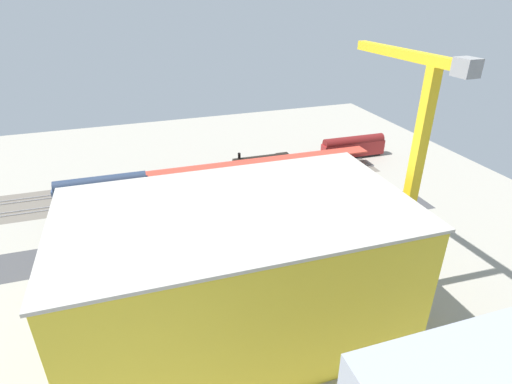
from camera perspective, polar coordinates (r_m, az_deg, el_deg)
ground_plane at (r=81.64m, az=-5.44°, el=-4.35°), size 145.98×145.98×0.00m
rail_bed at (r=98.24m, az=-8.09°, el=1.19°), size 91.49×15.54×0.01m
street_asphalt at (r=78.74m, az=-4.83°, el=-5.61°), size 91.39×10.74×0.01m
track_rails at (r=98.16m, az=-8.10°, el=1.28°), size 91.22×9.10×0.12m
platform_canopy_near at (r=90.37m, az=-6.13°, el=1.53°), size 45.11×6.31×3.90m
platform_canopy_far at (r=97.48m, az=-2.79°, el=3.83°), size 68.85×5.51×4.25m
locomotive at (r=104.21m, az=1.20°, el=4.14°), size 16.41×3.24×5.26m
passenger_coach at (r=114.35m, az=13.44°, el=6.23°), size 18.05×3.21×6.09m
freight_coach_far at (r=93.31m, az=-20.73°, el=0.41°), size 19.58×3.19×6.24m
parked_car_0 at (r=87.23m, az=7.32°, el=-1.67°), size 4.70×1.95×1.77m
parked_car_1 at (r=84.76m, az=3.12°, el=-2.39°), size 4.60×1.94×1.75m
parked_car_2 at (r=82.46m, az=-0.54°, el=-3.28°), size 4.35×1.73×1.62m
parked_car_3 at (r=81.11m, az=-4.98°, el=-3.91°), size 4.60×1.79×1.77m
parked_car_4 at (r=80.17m, az=-9.72°, el=-4.67°), size 4.31×1.90×1.64m
parked_car_5 at (r=80.20m, az=-13.64°, el=-5.07°), size 4.32×1.82×1.67m
construction_building at (r=53.13m, az=-2.46°, el=-11.32°), size 41.67×23.74×18.69m
construction_roof_slab at (r=47.82m, az=-2.69°, el=-2.30°), size 42.28×24.35×0.40m
tower_crane at (r=58.22m, az=20.66°, el=2.80°), size 3.60×21.05×35.44m
box_truck_0 at (r=70.32m, az=-4.54°, el=-8.32°), size 9.99×2.98×3.52m
box_truck_1 at (r=72.87m, az=1.26°, el=-6.97°), size 10.05×2.64×3.20m
box_truck_2 at (r=73.54m, az=1.84°, el=-6.58°), size 8.68×2.68×3.36m
street_tree_0 at (r=78.40m, az=9.11°, el=-1.50°), size 5.83×5.83×8.28m
street_tree_1 at (r=81.70m, az=14.58°, el=-1.16°), size 4.33×4.33×7.14m
street_tree_2 at (r=78.29m, az=10.04°, el=-2.10°), size 5.56×5.56×7.56m
traffic_light at (r=71.76m, az=-7.19°, el=-4.73°), size 0.50×0.36×7.34m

